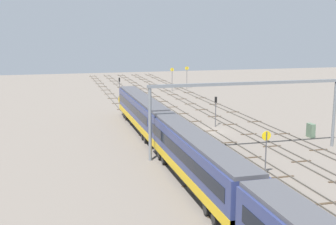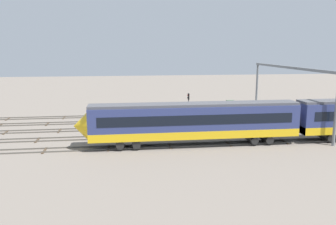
{
  "view_description": "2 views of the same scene",
  "coord_description": "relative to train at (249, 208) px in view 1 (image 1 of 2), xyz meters",
  "views": [
    {
      "loc": [
        -57.24,
        21.51,
        14.21
      ],
      "look_at": [
        6.51,
        4.52,
        1.8
      ],
      "focal_mm": 45.88,
      "sensor_mm": 36.0,
      "label": 1
    },
    {
      "loc": [
        12.14,
        46.88,
        11.07
      ],
      "look_at": [
        6.06,
        0.95,
        2.37
      ],
      "focal_mm": 36.57,
      "sensor_mm": 36.0,
      "label": 2
    }
  ],
  "objects": [
    {
      "name": "track_near_foreground",
      "position": [
        32.56,
        -18.58,
        -2.59
      ],
      "size": [
        173.94,
        2.4,
        0.16
      ],
      "color": "#59544C",
      "rests_on": "ground"
    },
    {
      "name": "signal_light_trackside_approach",
      "position": [
        70.34,
        -1.83,
        0.1
      ],
      "size": [
        0.31,
        0.32,
        4.18
      ],
      "color": "#4C4C51",
      "rests_on": "ground"
    },
    {
      "name": "signal_light_trackside_departure",
      "position": [
        35.21,
        -11.21,
        0.35
      ],
      "size": [
        0.31,
        0.32,
        4.6
      ],
      "color": "#4C4C51",
      "rests_on": "ground"
    },
    {
      "name": "track_second_near",
      "position": [
        32.56,
        -13.94,
        -2.59
      ],
      "size": [
        173.94,
        2.4,
        0.16
      ],
      "color": "#59544C",
      "rests_on": "ground"
    },
    {
      "name": "track_middle",
      "position": [
        32.56,
        -9.29,
        -2.59
      ],
      "size": [
        173.94,
        2.4,
        0.16
      ],
      "color": "#59544C",
      "rests_on": "ground"
    },
    {
      "name": "speed_sign_mid_trackside",
      "position": [
        78.73,
        -20.27,
        0.98
      ],
      "size": [
        0.14,
        0.91,
        5.67
      ],
      "color": "#4C4C51",
      "rests_on": "ground"
    },
    {
      "name": "train",
      "position": [
        0.0,
        0.0,
        0.0
      ],
      "size": [
        100.0,
        3.24,
        4.8
      ],
      "color": "navy",
      "rests_on": "ground"
    },
    {
      "name": "speed_sign_near_foreground",
      "position": [
        75.79,
        -15.58,
        0.89
      ],
      "size": [
        0.14,
        0.84,
        5.64
      ],
      "color": "#4C4C51",
      "rests_on": "ground"
    },
    {
      "name": "track_with_train",
      "position": [
        32.56,
        -0.0,
        -2.59
      ],
      "size": [
        173.94,
        2.4,
        0.16
      ],
      "color": "#59544C",
      "rests_on": "ground"
    },
    {
      "name": "ground_plane",
      "position": [
        32.56,
        -9.29,
        -2.66
      ],
      "size": [
        189.94,
        189.94,
        0.0
      ],
      "primitive_type": "plane",
      "color": "slate"
    },
    {
      "name": "relay_cabinet",
      "position": [
        25.58,
        -21.43,
        -1.71
      ],
      "size": [
        1.33,
        0.63,
        1.89
      ],
      "color": "#597259",
      "rests_on": "ground"
    },
    {
      "name": "speed_sign_far_trackside",
      "position": [
        12.29,
        -7.63,
        0.43
      ],
      "size": [
        0.14,
        0.95,
        4.68
      ],
      "color": "#4C4C51",
      "rests_on": "ground"
    },
    {
      "name": "overhead_gantry",
      "position": [
        20.69,
        -9.56,
        4.05
      ],
      "size": [
        0.4,
        24.1,
        8.53
      ],
      "color": "slate",
      "rests_on": "ground"
    },
    {
      "name": "track_second_far",
      "position": [
        32.56,
        -4.65,
        -2.59
      ],
      "size": [
        173.94,
        2.4,
        0.16
      ],
      "color": "#59544C",
      "rests_on": "ground"
    }
  ]
}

